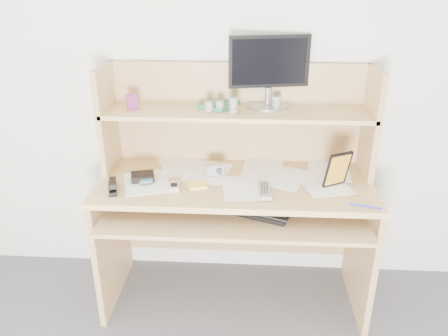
# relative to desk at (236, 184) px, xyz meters

# --- Properties ---
(back_wall) EXTENTS (3.60, 0.04, 2.50)m
(back_wall) POSITION_rel_desk_xyz_m (0.00, 0.24, 0.56)
(back_wall) COLOR silver
(back_wall) RESTS_ON floor
(desk) EXTENTS (1.40, 0.70, 1.30)m
(desk) POSITION_rel_desk_xyz_m (0.00, 0.00, 0.00)
(desk) COLOR tan
(desk) RESTS_ON floor
(paper_clutter) EXTENTS (1.32, 0.54, 0.01)m
(paper_clutter) POSITION_rel_desk_xyz_m (0.00, -0.08, 0.06)
(paper_clutter) COLOR white
(paper_clutter) RESTS_ON desk
(keyboard) EXTENTS (0.48, 0.32, 0.03)m
(keyboard) POSITION_rel_desk_xyz_m (0.06, -0.20, -0.03)
(keyboard) COLOR black
(keyboard) RESTS_ON desk
(tv_remote) EXTENTS (0.06, 0.18, 0.02)m
(tv_remote) POSITION_rel_desk_xyz_m (0.15, -0.21, 0.07)
(tv_remote) COLOR #989893
(tv_remote) RESTS_ON paper_clutter
(flip_phone) EXTENTS (0.06, 0.10, 0.02)m
(flip_phone) POSITION_rel_desk_xyz_m (-0.30, -0.19, 0.07)
(flip_phone) COLOR silver
(flip_phone) RESTS_ON paper_clutter
(stapler) EXTENTS (0.08, 0.15, 0.04)m
(stapler) POSITION_rel_desk_xyz_m (-0.60, -0.23, 0.08)
(stapler) COLOR black
(stapler) RESTS_ON paper_clutter
(wallet) EXTENTS (0.14, 0.12, 0.03)m
(wallet) POSITION_rel_desk_xyz_m (-0.48, -0.10, 0.08)
(wallet) COLOR black
(wallet) RESTS_ON paper_clutter
(sticky_note_pad) EXTENTS (0.10, 0.10, 0.01)m
(sticky_note_pad) POSITION_rel_desk_xyz_m (-0.19, -0.15, 0.06)
(sticky_note_pad) COLOR #FBFF43
(sticky_note_pad) RESTS_ON desk
(digital_camera) EXTENTS (0.10, 0.06, 0.06)m
(digital_camera) POSITION_rel_desk_xyz_m (-0.11, -0.02, 0.09)
(digital_camera) COLOR #B4B4B7
(digital_camera) RESTS_ON paper_clutter
(game_case) EXTENTS (0.12, 0.08, 0.18)m
(game_case) POSITION_rel_desk_xyz_m (0.50, -0.13, 0.15)
(game_case) COLOR black
(game_case) RESTS_ON paper_clutter
(blue_pen) EXTENTS (0.14, 0.05, 0.01)m
(blue_pen) POSITION_rel_desk_xyz_m (0.60, -0.34, 0.07)
(blue_pen) COLOR #1E1CD3
(blue_pen) RESTS_ON paper_clutter
(card_box) EXTENTS (0.06, 0.05, 0.08)m
(card_box) POSITION_rel_desk_xyz_m (-0.54, 0.05, 0.43)
(card_box) COLOR maroon
(card_box) RESTS_ON desk
(shelf_book) EXTENTS (0.22, 0.25, 0.02)m
(shelf_book) POSITION_rel_desk_xyz_m (-0.10, 0.14, 0.40)
(shelf_book) COLOR #34834C
(shelf_book) RESTS_ON desk
(chip_stack_a) EXTENTS (0.05, 0.05, 0.06)m
(chip_stack_a) POSITION_rel_desk_xyz_m (-0.14, 0.03, 0.41)
(chip_stack_a) COLOR black
(chip_stack_a) RESTS_ON desk
(chip_stack_b) EXTENTS (0.05, 0.05, 0.07)m
(chip_stack_b) POSITION_rel_desk_xyz_m (0.20, 0.10, 0.42)
(chip_stack_b) COLOR silver
(chip_stack_b) RESTS_ON desk
(chip_stack_c) EXTENTS (0.05, 0.05, 0.05)m
(chip_stack_c) POSITION_rel_desk_xyz_m (-0.09, 0.05, 0.41)
(chip_stack_c) COLOR black
(chip_stack_c) RESTS_ON desk
(chip_stack_d) EXTENTS (0.05, 0.05, 0.08)m
(chip_stack_d) POSITION_rel_desk_xyz_m (-0.02, 0.02, 0.43)
(chip_stack_d) COLOR silver
(chip_stack_d) RESTS_ON desk
(monitor) EXTENTS (0.42, 0.21, 0.37)m
(monitor) POSITION_rel_desk_xyz_m (0.16, 0.16, 0.58)
(monitor) COLOR #9E9FA3
(monitor) RESTS_ON desk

